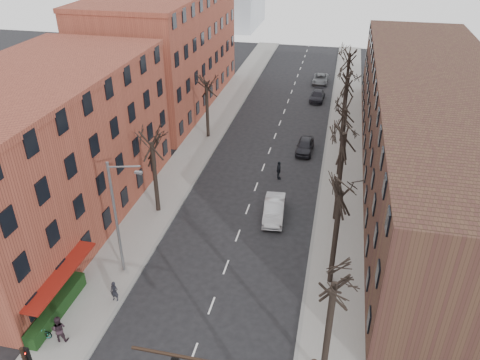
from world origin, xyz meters
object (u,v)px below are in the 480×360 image
Objects in this scene: parked_car_near at (305,146)px; bicycle at (38,332)px; parked_car_mid at (317,96)px; silver_sedan at (274,209)px; pedestrian_a at (114,291)px.

bicycle is (-13.40, -29.53, -0.11)m from parked_car_near.
parked_car_mid is (0.12, 16.66, -0.08)m from parked_car_near.
silver_sedan is at bearing -89.46° from parked_car_mid.
pedestrian_a is (-8.85, -12.29, 0.12)m from silver_sedan.
silver_sedan is at bearing 54.75° from pedestrian_a.
parked_car_near is at bearing 79.56° from silver_sedan.
silver_sedan is 15.15m from pedestrian_a.
pedestrian_a is at bearing -109.98° from parked_car_near.
pedestrian_a reaches higher than bicycle.
bicycle is at bearing -131.16° from silver_sedan.
parked_car_mid is 2.51× the size of bicycle.
pedestrian_a reaches higher than silver_sedan.
pedestrian_a reaches higher than parked_car_near.
bicycle is at bearing -112.62° from parked_car_near.
parked_car_near is at bearing -87.06° from parked_car_mid.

